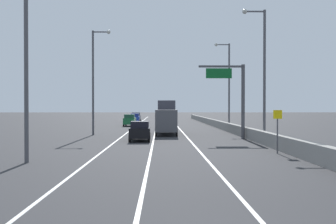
{
  "coord_description": "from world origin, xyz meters",
  "views": [
    {
      "loc": [
        -1.32,
        -7.11,
        3.2
      ],
      "look_at": [
        -0.26,
        46.38,
        2.51
      ],
      "focal_mm": 40.75,
      "sensor_mm": 36.0,
      "label": 1
    }
  ],
  "objects": [
    {
      "name": "ground_plane",
      "position": [
        0.0,
        64.0,
        0.0
      ],
      "size": [
        320.0,
        320.0,
        0.0
      ],
      "primitive_type": "plane",
      "color": "#2D2D30"
    },
    {
      "name": "lane_stripe_left",
      "position": [
        -5.5,
        55.0,
        0.0
      ],
      "size": [
        0.16,
        130.0,
        0.0
      ],
      "primitive_type": "cube",
      "color": "silver",
      "rests_on": "ground_plane"
    },
    {
      "name": "lane_stripe_center",
      "position": [
        -2.0,
        55.0,
        0.0
      ],
      "size": [
        0.16,
        130.0,
        0.0
      ],
      "primitive_type": "cube",
      "color": "silver",
      "rests_on": "ground_plane"
    },
    {
      "name": "lane_stripe_right",
      "position": [
        1.5,
        55.0,
        0.0
      ],
      "size": [
        0.16,
        130.0,
        0.0
      ],
      "primitive_type": "cube",
      "color": "silver",
      "rests_on": "ground_plane"
    },
    {
      "name": "jersey_barrier_right",
      "position": [
        7.62,
        40.0,
        0.55
      ],
      "size": [
        0.6,
        120.0,
        1.1
      ],
      "primitive_type": "cube",
      "color": "gray",
      "rests_on": "ground_plane"
    },
    {
      "name": "overhead_sign_gantry",
      "position": [
        6.28,
        31.16,
        4.73
      ],
      "size": [
        4.68,
        0.36,
        7.5
      ],
      "color": "#47474C",
      "rests_on": "ground_plane"
    },
    {
      "name": "speed_advisory_sign",
      "position": [
        6.72,
        18.87,
        1.76
      ],
      "size": [
        0.6,
        0.11,
        3.0
      ],
      "color": "#4C4C51",
      "rests_on": "ground_plane"
    },
    {
      "name": "lamp_post_right_second",
      "position": [
        7.83,
        27.03,
        6.78
      ],
      "size": [
        2.14,
        0.44,
        12.01
      ],
      "color": "#4C4C51",
      "rests_on": "ground_plane"
    },
    {
      "name": "lamp_post_right_third",
      "position": [
        7.92,
        45.19,
        6.78
      ],
      "size": [
        2.14,
        0.44,
        12.01
      ],
      "color": "#4C4C51",
      "rests_on": "ground_plane"
    },
    {
      "name": "lamp_post_left_near",
      "position": [
        -8.79,
        14.86,
        6.78
      ],
      "size": [
        2.14,
        0.44,
        12.01
      ],
      "color": "#4C4C51",
      "rests_on": "ground_plane"
    },
    {
      "name": "lamp_post_left_mid",
      "position": [
        -8.83,
        36.66,
        6.78
      ],
      "size": [
        2.14,
        0.44,
        12.01
      ],
      "color": "#4C4C51",
      "rests_on": "ground_plane"
    },
    {
      "name": "car_green_0",
      "position": [
        -6.51,
        57.15,
        0.99
      ],
      "size": [
        1.94,
        4.47,
        1.99
      ],
      "color": "#196033",
      "rests_on": "ground_plane"
    },
    {
      "name": "car_black_1",
      "position": [
        -3.26,
        29.01,
        0.93
      ],
      "size": [
        2.0,
        4.29,
        1.87
      ],
      "color": "black",
      "rests_on": "ground_plane"
    },
    {
      "name": "car_blue_2",
      "position": [
        -6.58,
        70.95,
        0.95
      ],
      "size": [
        2.03,
        4.66,
        1.9
      ],
      "color": "#1E389E",
      "rests_on": "ground_plane"
    },
    {
      "name": "car_gray_3",
      "position": [
        -6.68,
        77.38,
        1.02
      ],
      "size": [
        1.96,
        4.01,
        2.05
      ],
      "color": "slate",
      "rests_on": "ground_plane"
    },
    {
      "name": "box_truck",
      "position": [
        -0.61,
        37.62,
        1.82
      ],
      "size": [
        2.63,
        8.05,
        4.0
      ],
      "color": "#4C4C51",
      "rests_on": "ground_plane"
    }
  ]
}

